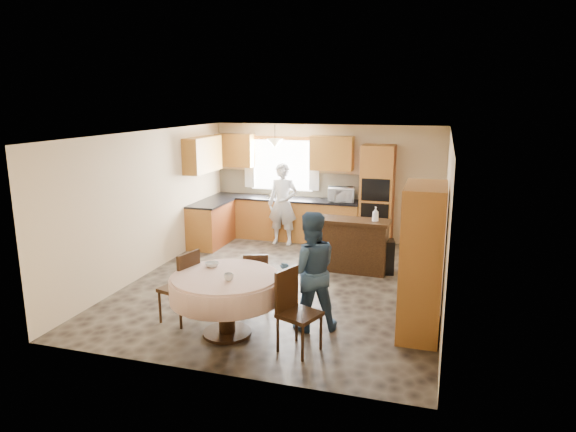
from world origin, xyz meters
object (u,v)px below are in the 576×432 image
(chair_right, at_px, (294,306))
(dining_table, at_px, (226,288))
(cupboard, at_px, (422,261))
(person_sink, at_px, (283,204))
(oven_tower, at_px, (377,197))
(chair_back, at_px, (256,278))
(sideboard, at_px, (354,247))
(person_dining, at_px, (310,271))
(chair_left, at_px, (183,283))

(chair_right, bearing_deg, dining_table, 103.92)
(cupboard, bearing_deg, chair_right, -147.27)
(cupboard, bearing_deg, person_sink, 130.18)
(oven_tower, xyz_separation_m, chair_back, (-1.25, -3.86, -0.58))
(oven_tower, relative_size, chair_back, 2.43)
(sideboard, xyz_separation_m, person_dining, (-0.17, -2.52, 0.36))
(sideboard, bearing_deg, chair_left, -121.12)
(cupboard, relative_size, dining_table, 1.37)
(dining_table, bearing_deg, oven_tower, 74.25)
(person_dining, bearing_deg, chair_back, -47.31)
(dining_table, bearing_deg, sideboard, 69.13)
(cupboard, height_order, chair_left, cupboard)
(oven_tower, distance_m, dining_table, 4.94)
(dining_table, xyz_separation_m, chair_back, (0.09, 0.88, -0.16))
(chair_back, distance_m, chair_right, 1.33)
(chair_left, height_order, person_sink, person_sink)
(chair_back, bearing_deg, sideboard, -136.39)
(chair_left, distance_m, chair_right, 1.70)
(cupboard, relative_size, chair_right, 1.95)
(person_sink, xyz_separation_m, person_dining, (1.57, -3.84, -0.06))
(chair_back, xyz_separation_m, person_sink, (-0.67, 3.47, 0.38))
(chair_right, height_order, person_dining, person_dining)
(oven_tower, height_order, chair_back, oven_tower)
(cupboard, bearing_deg, person_dining, -168.00)
(chair_back, bearing_deg, person_sink, -99.06)
(dining_table, relative_size, chair_right, 1.42)
(oven_tower, xyz_separation_m, dining_table, (-1.33, -4.73, -0.42))
(dining_table, distance_m, person_sink, 4.39)
(person_sink, distance_m, person_dining, 4.15)
(chair_right, bearing_deg, sideboard, 17.92)
(person_sink, bearing_deg, chair_right, -70.46)
(chair_left, bearing_deg, oven_tower, 170.18)
(chair_right, height_order, person_sink, person_sink)
(chair_back, height_order, chair_right, chair_right)
(sideboard, bearing_deg, dining_table, -108.66)
(sideboard, bearing_deg, cupboard, -58.37)
(oven_tower, relative_size, chair_left, 2.08)
(cupboard, distance_m, chair_left, 3.21)
(cupboard, bearing_deg, sideboard, 119.42)
(chair_back, relative_size, chair_right, 0.86)
(person_dining, bearing_deg, cupboard, 167.30)
(cupboard, relative_size, person_sink, 1.14)
(sideboard, distance_m, dining_table, 3.24)
(oven_tower, height_order, chair_right, oven_tower)
(chair_back, bearing_deg, chair_right, 110.73)
(dining_table, bearing_deg, chair_right, -7.61)
(chair_right, xyz_separation_m, person_sink, (-1.54, 4.47, 0.30))
(sideboard, height_order, person_sink, person_sink)
(dining_table, height_order, person_sink, person_sink)
(chair_left, bearing_deg, dining_table, 90.05)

